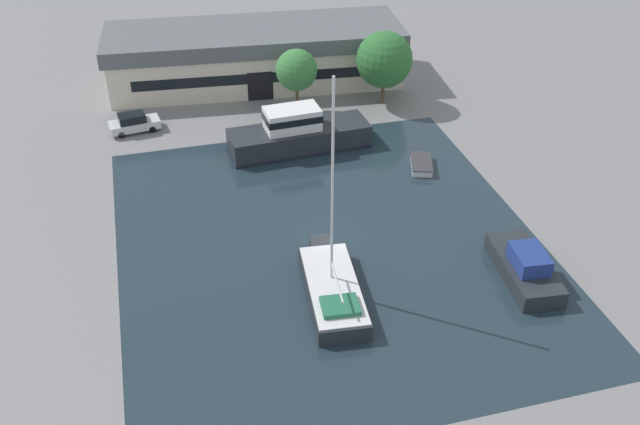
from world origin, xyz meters
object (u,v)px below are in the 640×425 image
warehouse_building (255,55)px  parked_car (134,123)px  quay_tree_near_building (297,70)px  sailboat_moored (333,288)px  quay_tree_by_water (384,60)px  motor_cruiser (298,134)px  small_dinghy (421,164)px  cabin_boat (525,267)px

warehouse_building → parked_car: (-12.31, -7.94, -1.94)m
quay_tree_near_building → sailboat_moored: size_ratio=0.42×
quay_tree_by_water → parked_car: 23.09m
motor_cruiser → small_dinghy: motor_cruiser is taller
motor_cruiser → small_dinghy: (8.81, -5.69, -1.05)m
quay_tree_near_building → motor_cruiser: size_ratio=0.51×
warehouse_building → quay_tree_near_building: quay_tree_near_building is taller
parked_car → small_dinghy: size_ratio=1.25×
warehouse_building → quay_tree_near_building: (2.29, -8.08, 1.43)m
quay_tree_near_building → parked_car: bearing=179.5°
cabin_boat → warehouse_building: bearing=113.1°
parked_car → warehouse_building: bearing=114.9°
warehouse_building → parked_car: size_ratio=6.50×
quay_tree_near_building → sailboat_moored: (-3.85, -25.55, -3.51)m
quay_tree_near_building → sailboat_moored: 26.08m
sailboat_moored → motor_cruiser: (2.35, 19.01, 0.68)m
quay_tree_by_water → cabin_boat: 27.14m
quay_tree_near_building → motor_cruiser: quay_tree_near_building is taller
parked_car → sailboat_moored: 27.84m
parked_car → small_dinghy: (21.90, -12.37, -0.51)m
parked_car → motor_cruiser: (13.09, -6.67, 0.54)m
quay_tree_near_building → small_dinghy: 14.76m
cabin_boat → quay_tree_by_water: bearing=96.5°
quay_tree_by_water → motor_cruiser: 12.10m
parked_car → cabin_boat: size_ratio=0.64×
parked_car → sailboat_moored: (10.74, -25.69, -0.14)m
warehouse_building → cabin_boat: 36.64m
sailboat_moored → small_dinghy: bearing=55.5°
quay_tree_by_water → motor_cruiser: bearing=-146.1°
warehouse_building → cabin_boat: bearing=-67.6°
sailboat_moored → cabin_boat: 12.42m
warehouse_building → sailboat_moored: size_ratio=2.04×
sailboat_moored → warehouse_building: bearing=92.8°
quay_tree_near_building → cabin_boat: size_ratio=0.86×
parked_car → sailboat_moored: size_ratio=0.31×
motor_cruiser → sailboat_moored: bearing=169.6°
quay_tree_by_water → sailboat_moored: bearing=-115.3°
sailboat_moored → small_dinghy: (11.16, 13.32, -0.37)m
warehouse_building → small_dinghy: bearing=-59.5°
parked_car → motor_cruiser: 14.70m
warehouse_building → cabin_boat: size_ratio=4.16×
cabin_boat → motor_cruiser: bearing=122.1°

